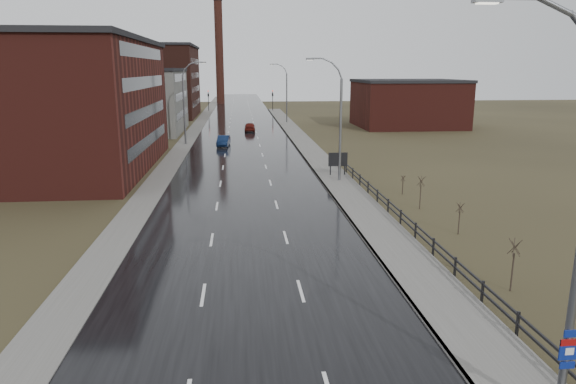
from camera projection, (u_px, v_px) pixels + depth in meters
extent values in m
cube|color=black|center=(243.00, 146.00, 70.66)|extent=(14.00, 300.00, 0.06)
cube|color=#595651|center=(339.00, 183.00, 47.23)|extent=(3.20, 180.00, 0.18)
cube|color=slate|center=(323.00, 184.00, 47.09)|extent=(0.16, 180.00, 0.18)
cube|color=#595651|center=(183.00, 146.00, 69.90)|extent=(2.40, 260.00, 0.12)
cube|color=#471914|center=(38.00, 107.00, 52.71)|extent=(22.00, 28.00, 13.00)
cube|color=black|center=(31.00, 39.00, 51.14)|extent=(22.44, 28.56, 0.50)
cube|color=black|center=(149.00, 140.00, 54.53)|extent=(0.06, 22.40, 1.20)
cube|color=black|center=(148.00, 111.00, 53.83)|extent=(0.06, 22.40, 1.20)
cube|color=black|center=(146.00, 82.00, 53.13)|extent=(0.06, 22.40, 1.20)
cube|color=black|center=(144.00, 52.00, 52.43)|extent=(0.06, 22.40, 1.20)
cube|color=slate|center=(133.00, 102.00, 85.28)|extent=(16.00, 20.00, 10.00)
cube|color=black|center=(131.00, 70.00, 84.06)|extent=(16.32, 20.40, 0.50)
cube|color=black|center=(182.00, 114.00, 86.48)|extent=(0.06, 16.00, 1.20)
cube|color=black|center=(181.00, 96.00, 85.78)|extent=(0.06, 16.00, 1.20)
cube|color=black|center=(181.00, 77.00, 85.08)|extent=(0.06, 16.00, 1.20)
cube|color=#331611|center=(136.00, 82.00, 113.28)|extent=(26.00, 24.00, 15.00)
cube|color=black|center=(134.00, 46.00, 111.47)|extent=(26.52, 24.48, 0.50)
cube|color=black|center=(196.00, 103.00, 115.52)|extent=(0.06, 19.20, 1.20)
cube|color=black|center=(196.00, 89.00, 114.82)|extent=(0.06, 19.20, 1.20)
cube|color=black|center=(195.00, 75.00, 114.12)|extent=(0.06, 19.20, 1.20)
cube|color=black|center=(195.00, 61.00, 113.42)|extent=(0.06, 19.20, 1.20)
cube|color=#471914|center=(408.00, 105.00, 93.80)|extent=(18.00, 16.00, 8.00)
cube|color=black|center=(409.00, 81.00, 92.81)|extent=(18.36, 16.32, 0.50)
cylinder|color=#331611|center=(219.00, 53.00, 153.75)|extent=(2.40, 2.40, 30.00)
cylinder|color=slate|center=(555.00, 6.00, 12.42)|extent=(1.12, 0.14, 0.57)
cube|color=silver|center=(487.00, 3.00, 12.26)|extent=(0.50, 0.20, 0.04)
cube|color=navy|center=(572.00, 334.00, 14.49)|extent=(0.45, 0.04, 0.22)
cube|color=navy|center=(569.00, 349.00, 14.61)|extent=(0.60, 0.04, 0.65)
cube|color=maroon|center=(571.00, 342.00, 14.55)|extent=(0.60, 0.04, 0.20)
cube|color=navy|center=(567.00, 365.00, 14.73)|extent=(0.45, 0.04, 0.22)
cube|color=silver|center=(570.00, 351.00, 14.60)|extent=(0.26, 0.02, 0.22)
cylinder|color=slate|center=(340.00, 131.00, 47.13)|extent=(0.24, 0.24, 9.50)
cylinder|color=slate|center=(340.00, 74.00, 45.91)|extent=(0.51, 0.14, 0.98)
cylinder|color=slate|center=(335.00, 66.00, 45.70)|extent=(0.81, 0.14, 0.81)
cylinder|color=slate|center=(327.00, 60.00, 45.52)|extent=(0.98, 0.14, 0.51)
cylinder|color=slate|center=(318.00, 58.00, 45.41)|extent=(1.01, 0.14, 0.14)
cube|color=slate|center=(310.00, 59.00, 45.36)|extent=(0.70, 0.28, 0.18)
cube|color=silver|center=(310.00, 60.00, 45.38)|extent=(0.50, 0.20, 0.04)
cylinder|color=slate|center=(184.00, 111.00, 70.76)|extent=(0.24, 0.24, 9.50)
cylinder|color=slate|center=(184.00, 72.00, 69.58)|extent=(0.51, 0.14, 0.98)
cylinder|color=slate|center=(187.00, 67.00, 69.45)|extent=(0.81, 0.14, 0.81)
cylinder|color=slate|center=(192.00, 63.00, 69.41)|extent=(0.98, 0.14, 0.51)
cylinder|color=slate|center=(198.00, 62.00, 69.45)|extent=(1.01, 0.14, 0.14)
cube|color=slate|center=(204.00, 62.00, 69.52)|extent=(0.70, 0.28, 0.18)
cube|color=silver|center=(204.00, 63.00, 69.54)|extent=(0.50, 0.20, 0.04)
cylinder|color=slate|center=(287.00, 99.00, 99.40)|extent=(0.24, 0.24, 9.50)
cylinder|color=slate|center=(286.00, 71.00, 98.19)|extent=(0.51, 0.14, 0.98)
cylinder|color=slate|center=(283.00, 68.00, 97.98)|extent=(0.81, 0.14, 0.81)
cylinder|color=slate|center=(280.00, 65.00, 97.80)|extent=(0.98, 0.14, 0.51)
cylinder|color=slate|center=(275.00, 64.00, 97.68)|extent=(1.01, 0.14, 0.14)
cube|color=slate|center=(272.00, 64.00, 97.63)|extent=(0.70, 0.28, 0.18)
cube|color=silver|center=(272.00, 65.00, 97.66)|extent=(0.50, 0.20, 0.04)
cube|color=black|center=(564.00, 367.00, 17.27)|extent=(0.10, 0.10, 1.10)
cube|color=black|center=(517.00, 324.00, 20.17)|extent=(0.10, 0.10, 1.10)
cube|color=black|center=(482.00, 292.00, 23.08)|extent=(0.10, 0.10, 1.10)
cube|color=black|center=(455.00, 267.00, 25.98)|extent=(0.10, 0.10, 1.10)
cube|color=black|center=(433.00, 247.00, 28.88)|extent=(0.10, 0.10, 1.10)
cube|color=black|center=(415.00, 231.00, 31.79)|extent=(0.10, 0.10, 1.10)
cube|color=black|center=(401.00, 218.00, 34.69)|extent=(0.10, 0.10, 1.10)
cube|color=black|center=(388.00, 206.00, 37.60)|extent=(0.10, 0.10, 1.10)
cube|color=black|center=(377.00, 196.00, 40.50)|extent=(0.10, 0.10, 1.10)
cube|color=black|center=(368.00, 188.00, 43.41)|extent=(0.10, 0.10, 1.10)
cube|color=black|center=(360.00, 180.00, 46.31)|extent=(0.10, 0.10, 1.10)
cube|color=black|center=(353.00, 174.00, 49.21)|extent=(0.10, 0.10, 1.10)
cube|color=black|center=(346.00, 168.00, 52.12)|extent=(0.10, 0.10, 1.10)
cube|color=black|center=(341.00, 163.00, 55.02)|extent=(0.10, 0.10, 1.10)
cube|color=black|center=(419.00, 227.00, 31.21)|extent=(0.08, 53.00, 0.10)
cube|color=black|center=(418.00, 234.00, 31.30)|extent=(0.08, 53.00, 0.10)
cylinder|color=#382D23|center=(512.00, 272.00, 24.30)|extent=(0.08, 0.08, 1.92)
cylinder|color=#382D23|center=(516.00, 247.00, 24.01)|extent=(0.04, 0.65, 0.76)
cylinder|color=#382D23|center=(515.00, 247.00, 24.05)|extent=(0.61, 0.24, 0.77)
cylinder|color=#382D23|center=(514.00, 247.00, 24.03)|extent=(0.36, 0.55, 0.77)
cylinder|color=#382D23|center=(514.00, 247.00, 23.97)|extent=(0.36, 0.55, 0.77)
cylinder|color=#382D23|center=(516.00, 248.00, 23.96)|extent=(0.61, 0.24, 0.77)
cylinder|color=#382D23|center=(459.00, 223.00, 32.78)|extent=(0.08, 0.08, 1.53)
cylinder|color=#382D23|center=(461.00, 208.00, 32.55)|extent=(0.04, 0.52, 0.61)
cylinder|color=#382D23|center=(460.00, 208.00, 32.59)|extent=(0.49, 0.20, 0.62)
cylinder|color=#382D23|center=(459.00, 208.00, 32.57)|extent=(0.30, 0.44, 0.62)
cylinder|color=#382D23|center=(460.00, 208.00, 32.51)|extent=(0.30, 0.44, 0.62)
cylinder|color=#382D23|center=(461.00, 208.00, 32.50)|extent=(0.49, 0.20, 0.62)
cylinder|color=#382D23|center=(420.00, 197.00, 38.64)|extent=(0.08, 0.08, 1.88)
cylinder|color=#382D23|center=(422.00, 181.00, 38.36)|extent=(0.04, 0.63, 0.74)
cylinder|color=#382D23|center=(421.00, 181.00, 38.40)|extent=(0.60, 0.24, 0.75)
cylinder|color=#382D23|center=(421.00, 181.00, 38.38)|extent=(0.36, 0.53, 0.76)
cylinder|color=#382D23|center=(421.00, 181.00, 38.33)|extent=(0.36, 0.53, 0.76)
cylinder|color=#382D23|center=(422.00, 181.00, 38.31)|extent=(0.60, 0.24, 0.75)
cylinder|color=#382D23|center=(403.00, 187.00, 43.29)|extent=(0.08, 0.08, 1.21)
cylinder|color=#382D23|center=(404.00, 178.00, 43.11)|extent=(0.04, 0.42, 0.49)
cylinder|color=#382D23|center=(403.00, 178.00, 43.16)|extent=(0.40, 0.17, 0.49)
cylinder|color=#382D23|center=(403.00, 178.00, 43.13)|extent=(0.25, 0.36, 0.50)
cylinder|color=#382D23|center=(403.00, 178.00, 43.08)|extent=(0.25, 0.36, 0.50)
cylinder|color=#382D23|center=(403.00, 178.00, 43.06)|extent=(0.40, 0.17, 0.49)
cube|color=black|center=(330.00, 168.00, 50.41)|extent=(0.10, 0.10, 1.80)
cube|color=black|center=(345.00, 167.00, 50.54)|extent=(0.10, 0.10, 1.80)
cube|color=silver|center=(338.00, 159.00, 50.24)|extent=(1.79, 0.08, 1.25)
cube|color=black|center=(338.00, 159.00, 50.19)|extent=(1.89, 0.04, 1.35)
cylinder|color=black|center=(208.00, 101.00, 127.41)|extent=(0.16, 0.16, 5.20)
imported|color=black|center=(208.00, 92.00, 126.91)|extent=(0.58, 2.73, 1.10)
sphere|color=#FF190C|center=(208.00, 91.00, 126.70)|extent=(0.18, 0.18, 0.18)
cylinder|color=black|center=(273.00, 101.00, 128.88)|extent=(0.16, 0.16, 5.20)
imported|color=black|center=(273.00, 92.00, 128.37)|extent=(0.58, 2.73, 1.10)
sphere|color=#FF190C|center=(273.00, 91.00, 128.16)|extent=(0.18, 0.18, 0.18)
imported|color=#0B1B3B|center=(224.00, 141.00, 70.26)|extent=(1.86, 4.43, 1.42)
imported|color=#57140E|center=(250.00, 127.00, 86.95)|extent=(1.91, 4.53, 1.53)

